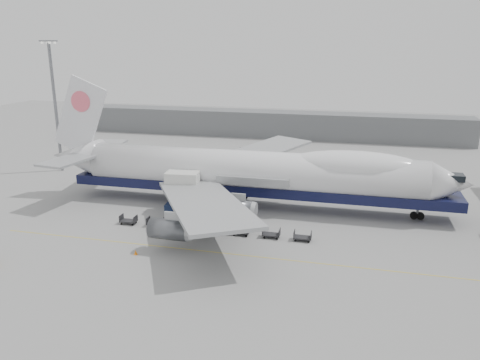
# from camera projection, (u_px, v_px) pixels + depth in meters

# --- Properties ---
(ground) EXTENTS (260.00, 260.00, 0.00)m
(ground) POSITION_uv_depth(u_px,v_px,m) (231.00, 234.00, 63.13)
(ground) COLOR gray
(ground) RESTS_ON ground
(apron_line) EXTENTS (60.00, 0.15, 0.01)m
(apron_line) POSITION_uv_depth(u_px,v_px,m) (219.00, 253.00, 57.54)
(apron_line) COLOR gold
(apron_line) RESTS_ON ground
(hangar) EXTENTS (110.00, 8.00, 7.00)m
(hangar) POSITION_uv_depth(u_px,v_px,m) (261.00, 124.00, 129.72)
(hangar) COLOR slate
(hangar) RESTS_ON ground
(floodlight_mast) EXTENTS (2.40, 2.40, 25.43)m
(floodlight_mast) POSITION_uv_depth(u_px,v_px,m) (55.00, 100.00, 91.19)
(floodlight_mast) COLOR slate
(floodlight_mast) RESTS_ON ground
(airliner) EXTENTS (67.00, 55.30, 19.98)m
(airliner) POSITION_uv_depth(u_px,v_px,m) (255.00, 172.00, 72.60)
(airliner) COLOR white
(airliner) RESTS_ON ground
(catering_truck) EXTENTS (5.56, 4.08, 6.18)m
(catering_truck) POSITION_uv_depth(u_px,v_px,m) (183.00, 189.00, 71.03)
(catering_truck) COLOR navy
(catering_truck) RESTS_ON ground
(traffic_cone) EXTENTS (0.42, 0.42, 0.62)m
(traffic_cone) POSITION_uv_depth(u_px,v_px,m) (136.00, 252.00, 56.95)
(traffic_cone) COLOR orange
(traffic_cone) RESTS_ON ground
(dolly_0) EXTENTS (2.30, 1.35, 1.30)m
(dolly_0) POSITION_uv_depth(u_px,v_px,m) (129.00, 220.00, 66.63)
(dolly_0) COLOR #2D2D30
(dolly_0) RESTS_ON ground
(dolly_1) EXTENTS (2.30, 1.35, 1.30)m
(dolly_1) POSITION_uv_depth(u_px,v_px,m) (155.00, 223.00, 65.68)
(dolly_1) COLOR #2D2D30
(dolly_1) RESTS_ON ground
(dolly_2) EXTENTS (2.30, 1.35, 1.30)m
(dolly_2) POSITION_uv_depth(u_px,v_px,m) (183.00, 226.00, 64.73)
(dolly_2) COLOR #2D2D30
(dolly_2) RESTS_ON ground
(dolly_3) EXTENTS (2.30, 1.35, 1.30)m
(dolly_3) POSITION_uv_depth(u_px,v_px,m) (212.00, 228.00, 63.78)
(dolly_3) COLOR #2D2D30
(dolly_3) RESTS_ON ground
(dolly_4) EXTENTS (2.30, 1.35, 1.30)m
(dolly_4) POSITION_uv_depth(u_px,v_px,m) (241.00, 231.00, 62.83)
(dolly_4) COLOR #2D2D30
(dolly_4) RESTS_ON ground
(dolly_5) EXTENTS (2.30, 1.35, 1.30)m
(dolly_5) POSITION_uv_depth(u_px,v_px,m) (271.00, 234.00, 61.88)
(dolly_5) COLOR #2D2D30
(dolly_5) RESTS_ON ground
(dolly_6) EXTENTS (2.30, 1.35, 1.30)m
(dolly_6) POSITION_uv_depth(u_px,v_px,m) (303.00, 237.00, 60.93)
(dolly_6) COLOR #2D2D30
(dolly_6) RESTS_ON ground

